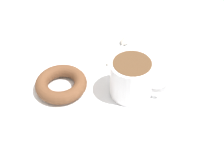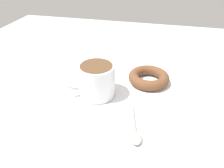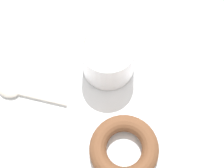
{
  "view_description": "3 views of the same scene",
  "coord_description": "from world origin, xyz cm",
  "views": [
    {
      "loc": [
        29.07,
        -35.76,
        48.8
      ],
      "look_at": [
        -1.12,
        0.22,
        2.3
      ],
      "focal_mm": 50.0,
      "sensor_mm": 36.0,
      "label": 1
    },
    {
      "loc": [
        -12.02,
        45.92,
        32.67
      ],
      "look_at": [
        -1.12,
        0.22,
        2.3
      ],
      "focal_mm": 35.0,
      "sensor_mm": 36.0,
      "label": 2
    },
    {
      "loc": [
        -21.0,
        -9.61,
        60.84
      ],
      "look_at": [
        -1.12,
        0.22,
        2.3
      ],
      "focal_mm": 60.0,
      "sensor_mm": 36.0,
      "label": 3
    }
  ],
  "objects": [
    {
      "name": "donut",
      "position": [
        -9.95,
        -6.29,
        1.69
      ],
      "size": [
        11.17,
        11.17,
        2.77
      ],
      "primitive_type": "torus",
      "color": "brown",
      "rests_on": "napkin"
    },
    {
      "name": "napkin",
      "position": [
        -1.12,
        0.22,
        0.15
      ],
      "size": [
        37.18,
        37.18,
        0.3
      ],
      "primitive_type": "cube",
      "rotation": [
        0.0,
        0.0,
        -0.06
      ],
      "color": "white",
      "rests_on": "ground_plane"
    },
    {
      "name": "coffee_cup",
      "position": [
        2.33,
        2.63,
        4.54
      ],
      "size": [
        11.74,
        9.01,
        8.19
      ],
      "color": "white",
      "rests_on": "napkin"
    },
    {
      "name": "spoon",
      "position": [
        -9.25,
        14.2,
        0.7
      ],
      "size": [
        4.12,
        12.13,
        0.9
      ],
      "color": "#B7B2A8",
      "rests_on": "napkin"
    },
    {
      "name": "ground_plane",
      "position": [
        0.0,
        0.0,
        -1.0
      ],
      "size": [
        120.0,
        120.0,
        2.0
      ],
      "primitive_type": "cube",
      "color": "#B2BCC6"
    }
  ]
}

